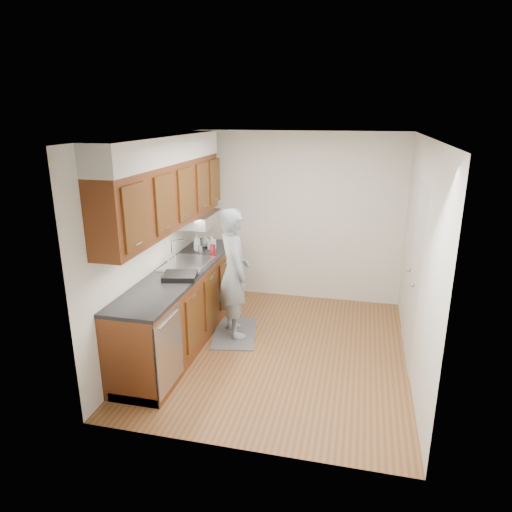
{
  "coord_description": "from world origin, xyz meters",
  "views": [
    {
      "loc": [
        0.86,
        -4.84,
        2.74
      ],
      "look_at": [
        -0.33,
        0.25,
        1.09
      ],
      "focal_mm": 32.0,
      "sensor_mm": 36.0,
      "label": 1
    }
  ],
  "objects": [
    {
      "name": "counter",
      "position": [
        -1.2,
        -0.0,
        0.49
      ],
      "size": [
        0.64,
        2.8,
        1.3
      ],
      "color": "brown",
      "rests_on": "floor"
    },
    {
      "name": "dish_rack",
      "position": [
        -1.09,
        -0.3,
        0.97
      ],
      "size": [
        0.43,
        0.38,
        0.06
      ],
      "primitive_type": "cube",
      "rotation": [
        0.0,
        0.0,
        0.22
      ],
      "color": "black",
      "rests_on": "counter"
    },
    {
      "name": "upper_cabinets",
      "position": [
        -1.33,
        0.05,
        1.95
      ],
      "size": [
        0.47,
        2.8,
        1.21
      ],
      "color": "brown",
      "rests_on": "wall_left"
    },
    {
      "name": "closet_door",
      "position": [
        1.49,
        0.3,
        1.02
      ],
      "size": [
        0.02,
        1.22,
        2.05
      ],
      "primitive_type": "cube",
      "color": "white",
      "rests_on": "wall_right"
    },
    {
      "name": "wall_left",
      "position": [
        -1.5,
        0.0,
        1.25
      ],
      "size": [
        0.02,
        3.5,
        2.5
      ],
      "primitive_type": "cube",
      "color": "silver",
      "rests_on": "floor"
    },
    {
      "name": "soap_bottle_a",
      "position": [
        -1.27,
        0.77,
        1.07
      ],
      "size": [
        0.14,
        0.14,
        0.26
      ],
      "primitive_type": "imported",
      "rotation": [
        0.0,
        0.0,
        0.6
      ],
      "color": "silver",
      "rests_on": "counter"
    },
    {
      "name": "soap_bottle_c",
      "position": [
        -1.23,
        0.99,
        1.03
      ],
      "size": [
        0.18,
        0.18,
        0.18
      ],
      "primitive_type": "imported",
      "rotation": [
        0.0,
        0.0,
        0.37
      ],
      "color": "silver",
      "rests_on": "counter"
    },
    {
      "name": "soap_bottle_b",
      "position": [
        -1.1,
        0.89,
        1.04
      ],
      "size": [
        0.1,
        0.1,
        0.2
      ],
      "primitive_type": "imported",
      "rotation": [
        0.0,
        0.0,
        -0.13
      ],
      "color": "silver",
      "rests_on": "counter"
    },
    {
      "name": "wall_right",
      "position": [
        1.5,
        0.0,
        1.25
      ],
      "size": [
        0.02,
        3.5,
        2.5
      ],
      "primitive_type": "cube",
      "color": "silver",
      "rests_on": "floor"
    },
    {
      "name": "floor",
      "position": [
        0.0,
        0.0,
        0.0
      ],
      "size": [
        3.5,
        3.5,
        0.0
      ],
      "primitive_type": "plane",
      "color": "brown",
      "rests_on": "ground"
    },
    {
      "name": "person",
      "position": [
        -0.62,
        0.29,
        0.95
      ],
      "size": [
        0.72,
        0.79,
        1.86
      ],
      "primitive_type": "imported",
      "rotation": [
        0.0,
        0.0,
        2.14
      ],
      "color": "#889AA5",
      "rests_on": "floor_mat"
    },
    {
      "name": "steel_can",
      "position": [
        -1.18,
        0.64,
        1.0
      ],
      "size": [
        0.08,
        0.08,
        0.11
      ],
      "primitive_type": "cylinder",
      "rotation": [
        0.0,
        0.0,
        0.31
      ],
      "color": "#A5A5AA",
      "rests_on": "counter"
    },
    {
      "name": "floor_mat",
      "position": [
        -0.62,
        0.29,
        0.01
      ],
      "size": [
        0.69,
        0.99,
        0.02
      ],
      "primitive_type": "cube",
      "rotation": [
        0.0,
        0.0,
        0.18
      ],
      "color": "slate",
      "rests_on": "floor"
    },
    {
      "name": "soda_can",
      "position": [
        -1.01,
        0.64,
        1.01
      ],
      "size": [
        0.09,
        0.09,
        0.14
      ],
      "primitive_type": "cylinder",
      "rotation": [
        0.0,
        0.0,
        -0.25
      ],
      "color": "#B51F2C",
      "rests_on": "counter"
    },
    {
      "name": "ceiling",
      "position": [
        0.0,
        0.0,
        2.5
      ],
      "size": [
        3.5,
        3.5,
        0.0
      ],
      "primitive_type": "plane",
      "rotation": [
        3.14,
        0.0,
        0.0
      ],
      "color": "white",
      "rests_on": "wall_left"
    },
    {
      "name": "wall_back",
      "position": [
        0.0,
        1.75,
        1.25
      ],
      "size": [
        3.0,
        0.02,
        2.5
      ],
      "primitive_type": "cube",
      "color": "silver",
      "rests_on": "floor"
    }
  ]
}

